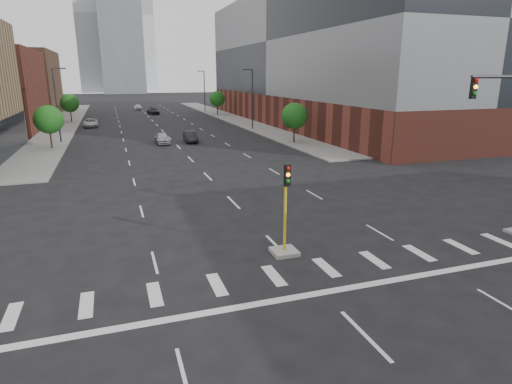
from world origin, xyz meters
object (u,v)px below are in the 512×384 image
median_traffic_signal (285,235)px  car_near_left (162,138)px  car_deep_right (153,111)px  car_mid_right (190,137)px  car_distant (138,107)px  car_far_left (91,123)px

median_traffic_signal → car_near_left: 36.05m
car_deep_right → car_near_left: bearing=-100.0°
car_near_left → car_mid_right: size_ratio=0.99×
car_mid_right → car_distant: bearing=94.7°
car_far_left → car_distant: car_distant is taller
car_near_left → car_mid_right: car_near_left is taller
car_far_left → car_deep_right: size_ratio=0.99×
car_far_left → car_deep_right: bearing=58.1°
car_near_left → car_deep_right: size_ratio=0.83×
car_far_left → car_mid_right: bearing=-61.2°
median_traffic_signal → car_far_left: 58.58m
car_mid_right → car_deep_right: (-0.52, 41.86, 0.03)m
car_distant → car_deep_right: bearing=-83.6°
median_traffic_signal → car_deep_right: 78.19m
car_deep_right → car_distant: bearing=94.2°
car_near_left → car_mid_right: bearing=5.2°
car_far_left → car_near_left: bearing=-69.0°
median_traffic_signal → car_mid_right: bearing=86.8°
median_traffic_signal → car_distant: 91.33m
car_near_left → car_deep_right: bearing=86.2°
car_deep_right → car_distant: (-2.35, 13.15, -0.04)m
car_mid_right → median_traffic_signal: bearing=-91.4°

